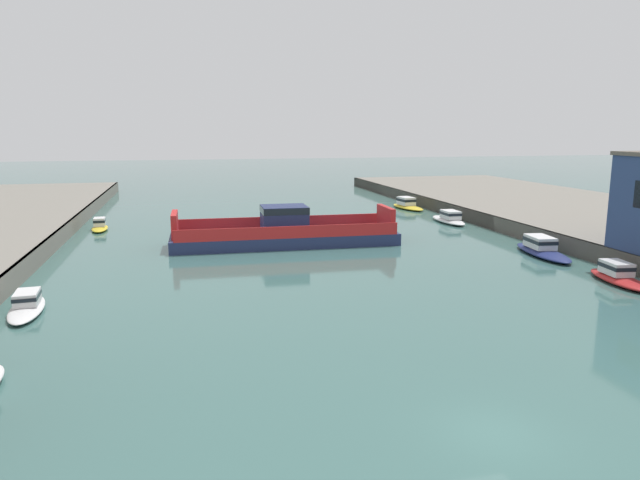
{
  "coord_description": "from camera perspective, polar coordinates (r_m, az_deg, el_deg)",
  "views": [
    {
      "loc": [
        -10.34,
        -16.79,
        10.61
      ],
      "look_at": [
        0.0,
        26.95,
        2.0
      ],
      "focal_mm": 32.28,
      "sensor_mm": 36.0,
      "label": 1
    }
  ],
  "objects": [
    {
      "name": "ground_plane",
      "position": [
        22.39,
        16.91,
        -17.95
      ],
      "size": [
        400.0,
        400.0,
        0.0
      ],
      "primitive_type": "plane",
      "color": "#3D6660"
    },
    {
      "name": "chain_ferry",
      "position": [
        54.34,
        -3.55,
        0.74
      ],
      "size": [
        21.16,
        6.66,
        3.64
      ],
      "color": "navy",
      "rests_on": "ground"
    },
    {
      "name": "moored_boat_near_left",
      "position": [
        38.4,
        -27.06,
        -5.74
      ],
      "size": [
        2.29,
        6.07,
        1.18
      ],
      "color": "white",
      "rests_on": "ground"
    },
    {
      "name": "moored_boat_mid_left",
      "position": [
        45.73,
        27.47,
        -3.12
      ],
      "size": [
        2.88,
        6.5,
        1.47
      ],
      "color": "red",
      "rests_on": "ground"
    },
    {
      "name": "moored_boat_far_left",
      "position": [
        68.46,
        12.68,
        2.13
      ],
      "size": [
        2.3,
        7.19,
        1.5
      ],
      "color": "white",
      "rests_on": "ground"
    },
    {
      "name": "moored_boat_far_right",
      "position": [
        66.39,
        -21.0,
        1.35
      ],
      "size": [
        1.92,
        5.01,
        1.31
      ],
      "color": "yellow",
      "rests_on": "ground"
    },
    {
      "name": "moored_boat_upstream_a",
      "position": [
        79.89,
        8.64,
        3.51
      ],
      "size": [
        3.24,
        7.43,
        1.57
      ],
      "color": "yellow",
      "rests_on": "ground"
    },
    {
      "name": "moored_boat_upstream_b",
      "position": [
        53.02,
        21.13,
        -0.79
      ],
      "size": [
        3.4,
        8.45,
        1.6
      ],
      "color": "navy",
      "rests_on": "ground"
    }
  ]
}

